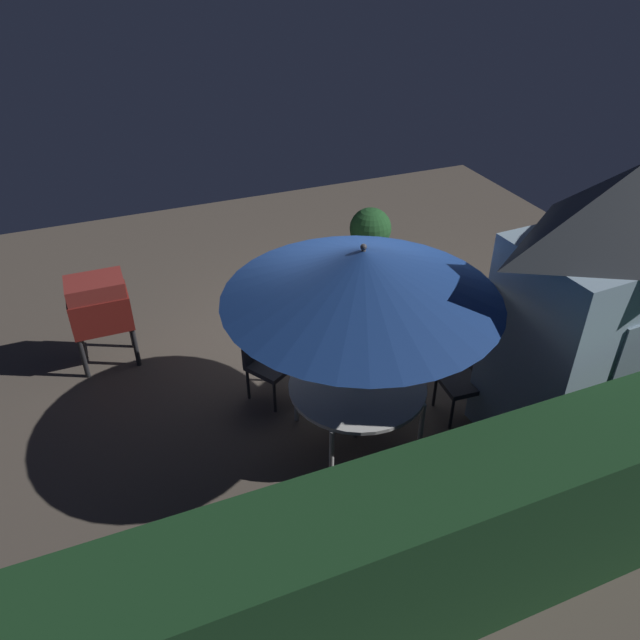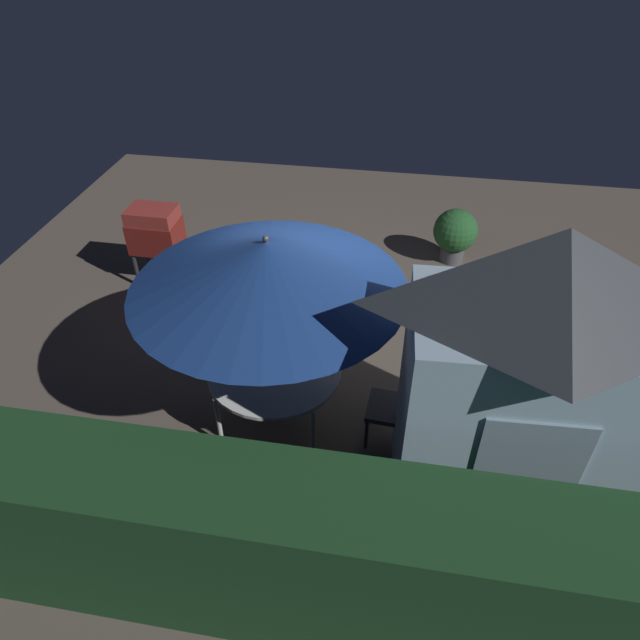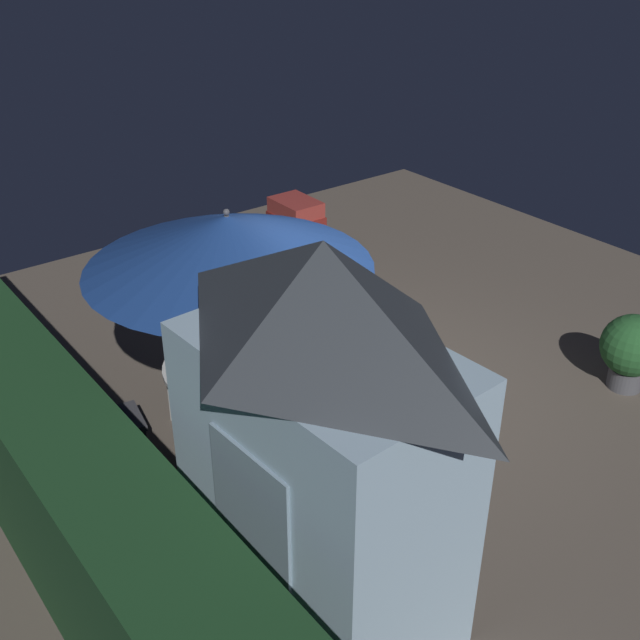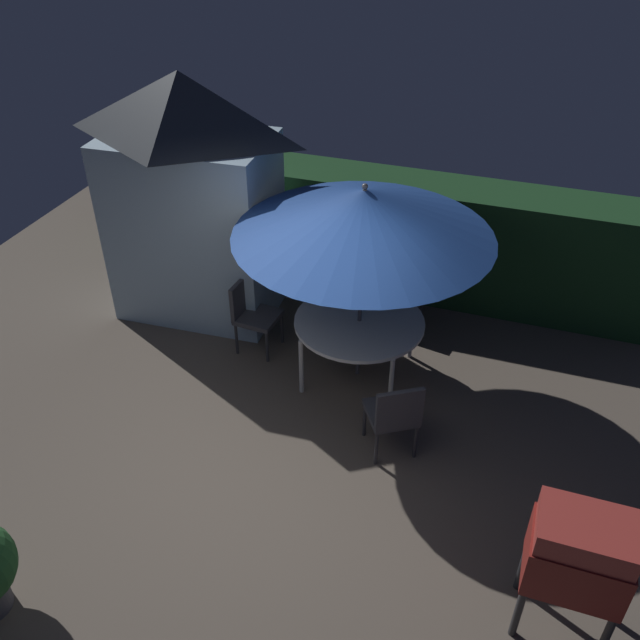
{
  "view_description": "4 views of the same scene",
  "coord_description": "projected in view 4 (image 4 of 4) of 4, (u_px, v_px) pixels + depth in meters",
  "views": [
    {
      "loc": [
        2.64,
        5.84,
        4.76
      ],
      "look_at": [
        0.42,
        0.39,
        0.85
      ],
      "focal_mm": 34.27,
      "sensor_mm": 36.0,
      "label": 1
    },
    {
      "loc": [
        -0.75,
        5.74,
        4.84
      ],
      "look_at": [
        0.09,
        0.73,
        0.86
      ],
      "focal_mm": 31.8,
      "sensor_mm": 36.0,
      "label": 2
    },
    {
      "loc": [
        -5.09,
        4.71,
        4.78
      ],
      "look_at": [
        -0.13,
        0.9,
        1.28
      ],
      "focal_mm": 43.33,
      "sensor_mm": 36.0,
      "label": 3
    },
    {
      "loc": [
        1.97,
        -4.3,
        5.0
      ],
      "look_at": [
        0.15,
        1.06,
        0.97
      ],
      "focal_mm": 37.93,
      "sensor_mm": 36.0,
      "label": 4
    }
  ],
  "objects": [
    {
      "name": "patio_table",
      "position": [
        359.0,
        324.0,
        7.36
      ],
      "size": [
        1.42,
        1.42,
        0.75
      ],
      "color": "white",
      "rests_on": "ground"
    },
    {
      "name": "ground_plane",
      "position": [
        272.0,
        455.0,
        6.73
      ],
      "size": [
        11.0,
        11.0,
        0.0
      ],
      "primitive_type": "plane",
      "color": "brown"
    },
    {
      "name": "chair_near_shed",
      "position": [
        252.0,
        310.0,
        7.88
      ],
      "size": [
        0.5,
        0.49,
        0.9
      ],
      "color": "#38383D",
      "rests_on": "ground"
    },
    {
      "name": "garden_shed",
      "position": [
        192.0,
        198.0,
        8.02
      ],
      "size": [
        2.09,
        1.37,
        3.01
      ],
      "color": "#9EBCD1",
      "rests_on": "ground"
    },
    {
      "name": "bbq_grill",
      "position": [
        579.0,
        555.0,
        4.81
      ],
      "size": [
        0.7,
        0.5,
        1.2
      ],
      "color": "maroon",
      "rests_on": "ground"
    },
    {
      "name": "patio_umbrella",
      "position": [
        364.0,
        213.0,
        6.58
      ],
      "size": [
        2.64,
        2.64,
        2.34
      ],
      "color": "#4C4C51",
      "rests_on": "ground"
    },
    {
      "name": "chair_toward_hedge",
      "position": [
        405.0,
        282.0,
        8.38
      ],
      "size": [
        0.54,
        0.54,
        0.9
      ],
      "color": "#38383D",
      "rests_on": "ground"
    },
    {
      "name": "hedge_backdrop",
      "position": [
        368.0,
        229.0,
        8.98
      ],
      "size": [
        7.35,
        0.79,
        1.54
      ],
      "color": "#193D1E",
      "rests_on": "ground"
    },
    {
      "name": "chair_far_side",
      "position": [
        394.0,
        413.0,
        6.46
      ],
      "size": [
        0.64,
        0.64,
        0.9
      ],
      "color": "#38383D",
      "rests_on": "ground"
    }
  ]
}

